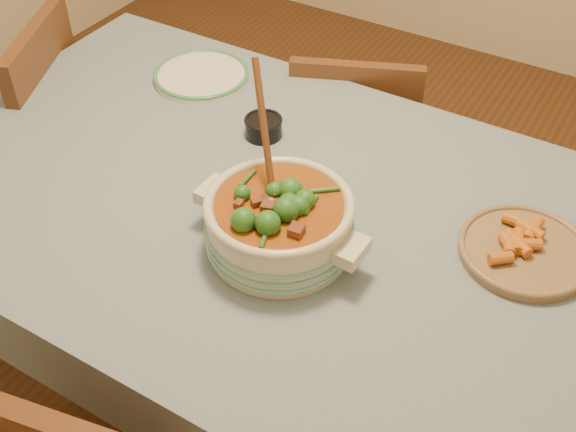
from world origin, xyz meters
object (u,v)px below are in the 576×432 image
object	(u,v)px
white_plate	(201,75)
chair_left	(28,140)
fried_plate	(525,249)
condiment_bowl	(263,126)
dining_table	(257,226)
stew_casserole	(279,219)
chair_far	(353,146)

from	to	relation	value
white_plate	chair_left	distance (m)	0.63
fried_plate	white_plate	bearing A→B (deg)	167.49
condiment_bowl	chair_left	xyz separation A→B (m)	(-0.80, -0.10, -0.28)
dining_table	chair_left	size ratio (longest dim) A/B	1.91
stew_casserole	dining_table	bearing A→B (deg)	139.86
fried_plate	stew_casserole	bearing A→B (deg)	-152.06
chair_far	fried_plate	bearing A→B (deg)	117.45
white_plate	condiment_bowl	size ratio (longest dim) A/B	3.08
white_plate	stew_casserole	bearing A→B (deg)	-40.46
dining_table	fried_plate	world-z (taller)	fried_plate
condiment_bowl	chair_left	size ratio (longest dim) A/B	0.11
dining_table	chair_far	world-z (taller)	chair_far
dining_table	stew_casserole	size ratio (longest dim) A/B	4.41
stew_casserole	fried_plate	bearing A→B (deg)	27.94
dining_table	condiment_bowl	world-z (taller)	condiment_bowl
dining_table	chair_left	distance (m)	0.93
stew_casserole	white_plate	size ratio (longest dim) A/B	1.24
chair_left	fried_plate	bearing A→B (deg)	65.96
stew_casserole	condiment_bowl	world-z (taller)	stew_casserole
fried_plate	chair_far	size ratio (longest dim) A/B	0.43
dining_table	stew_casserole	bearing A→B (deg)	-40.14
chair_far	chair_left	distance (m)	1.00
condiment_bowl	fried_plate	bearing A→B (deg)	-6.73
dining_table	condiment_bowl	size ratio (longest dim) A/B	16.79
white_plate	chair_left	size ratio (longest dim) A/B	0.35
white_plate	fried_plate	bearing A→B (deg)	-12.51
white_plate	condiment_bowl	distance (m)	0.32
stew_casserole	chair_left	world-z (taller)	stew_casserole
stew_casserole	fried_plate	distance (m)	0.50
dining_table	fried_plate	bearing A→B (deg)	12.26
condiment_bowl	fried_plate	distance (m)	0.69
condiment_bowl	chair_far	size ratio (longest dim) A/B	0.12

